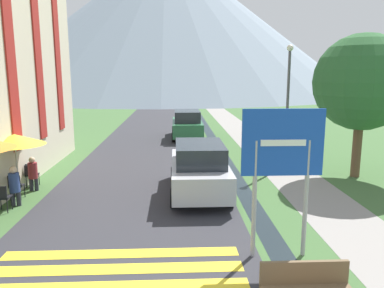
{
  "coord_description": "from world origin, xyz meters",
  "views": [
    {
      "loc": [
        -1.23,
        -3.78,
        4.13
      ],
      "look_at": [
        -0.6,
        10.0,
        1.54
      ],
      "focal_mm": 35.0,
      "sensor_mm": 36.0,
      "label": 1
    }
  ],
  "objects_px": {
    "cafe_chair_near_left": "(2,196)",
    "tree_by_path": "(362,83)",
    "cafe_umbrella_middle_yellow": "(15,140)",
    "cafe_chair_far_right": "(31,174)",
    "streetlamp": "(288,96)",
    "road_sign": "(282,159)",
    "person_seated_near": "(14,184)",
    "parked_car_near": "(199,168)",
    "person_seated_far": "(33,172)",
    "cafe_chair_middle": "(16,185)",
    "parked_car_far": "(187,124)",
    "cafe_chair_far_left": "(29,172)"
  },
  "relations": [
    {
      "from": "parked_car_near",
      "to": "parked_car_far",
      "type": "relative_size",
      "value": 0.98
    },
    {
      "from": "cafe_chair_middle",
      "to": "tree_by_path",
      "type": "relative_size",
      "value": 0.15
    },
    {
      "from": "parked_car_near",
      "to": "tree_by_path",
      "type": "distance_m",
      "value": 7.38
    },
    {
      "from": "person_seated_near",
      "to": "tree_by_path",
      "type": "bearing_deg",
      "value": 13.15
    },
    {
      "from": "road_sign",
      "to": "tree_by_path",
      "type": "relative_size",
      "value": 0.6
    },
    {
      "from": "cafe_chair_far_left",
      "to": "streetlamp",
      "type": "bearing_deg",
      "value": -12.12
    },
    {
      "from": "cafe_chair_far_left",
      "to": "person_seated_near",
      "type": "distance_m",
      "value": 2.24
    },
    {
      "from": "cafe_chair_far_right",
      "to": "person_seated_far",
      "type": "height_order",
      "value": "person_seated_far"
    },
    {
      "from": "cafe_chair_far_right",
      "to": "cafe_umbrella_middle_yellow",
      "type": "relative_size",
      "value": 0.4
    },
    {
      "from": "cafe_chair_near_left",
      "to": "cafe_chair_middle",
      "type": "distance_m",
      "value": 1.18
    },
    {
      "from": "cafe_chair_far_left",
      "to": "person_seated_far",
      "type": "distance_m",
      "value": 0.76
    },
    {
      "from": "cafe_chair_near_left",
      "to": "cafe_umbrella_middle_yellow",
      "type": "relative_size",
      "value": 0.4
    },
    {
      "from": "cafe_chair_middle",
      "to": "person_seated_far",
      "type": "bearing_deg",
      "value": 79.87
    },
    {
      "from": "parked_car_near",
      "to": "cafe_chair_near_left",
      "type": "height_order",
      "value": "parked_car_near"
    },
    {
      "from": "road_sign",
      "to": "cafe_chair_far_right",
      "type": "xyz_separation_m",
      "value": [
        -7.65,
        5.69,
        -1.77
      ]
    },
    {
      "from": "parked_car_near",
      "to": "streetlamp",
      "type": "distance_m",
      "value": 5.99
    },
    {
      "from": "cafe_chair_near_left",
      "to": "tree_by_path",
      "type": "xyz_separation_m",
      "value": [
        12.55,
        3.47,
        3.28
      ]
    },
    {
      "from": "parked_car_near",
      "to": "person_seated_near",
      "type": "relative_size",
      "value": 3.48
    },
    {
      "from": "streetlamp",
      "to": "cafe_chair_far_left",
      "type": "bearing_deg",
      "value": -166.67
    },
    {
      "from": "parked_car_near",
      "to": "person_seated_far",
      "type": "distance_m",
      "value": 5.94
    },
    {
      "from": "parked_car_near",
      "to": "cafe_chair_far_left",
      "type": "bearing_deg",
      "value": 168.76
    },
    {
      "from": "road_sign",
      "to": "tree_by_path",
      "type": "height_order",
      "value": "tree_by_path"
    },
    {
      "from": "cafe_chair_middle",
      "to": "cafe_chair_far_left",
      "type": "distance_m",
      "value": 1.59
    },
    {
      "from": "person_seated_near",
      "to": "tree_by_path",
      "type": "height_order",
      "value": "tree_by_path"
    },
    {
      "from": "cafe_umbrella_middle_yellow",
      "to": "person_seated_far",
      "type": "relative_size",
      "value": 1.73
    },
    {
      "from": "cafe_chair_far_right",
      "to": "streetlamp",
      "type": "height_order",
      "value": "streetlamp"
    },
    {
      "from": "cafe_chair_middle",
      "to": "cafe_chair_far_right",
      "type": "height_order",
      "value": "same"
    },
    {
      "from": "parked_car_near",
      "to": "cafe_chair_far_left",
      "type": "height_order",
      "value": "parked_car_near"
    },
    {
      "from": "parked_car_near",
      "to": "person_seated_far",
      "type": "bearing_deg",
      "value": 173.99
    },
    {
      "from": "person_seated_far",
      "to": "cafe_chair_middle",
      "type": "bearing_deg",
      "value": -103.23
    },
    {
      "from": "parked_car_far",
      "to": "cafe_chair_near_left",
      "type": "relative_size",
      "value": 5.36
    },
    {
      "from": "cafe_umbrella_middle_yellow",
      "to": "tree_by_path",
      "type": "relative_size",
      "value": 0.38
    },
    {
      "from": "cafe_chair_middle",
      "to": "cafe_chair_far_right",
      "type": "xyz_separation_m",
      "value": [
        -0.01,
        1.41,
        0.0
      ]
    },
    {
      "from": "streetlamp",
      "to": "road_sign",
      "type": "bearing_deg",
      "value": -107.34
    },
    {
      "from": "cafe_chair_far_left",
      "to": "cafe_umbrella_middle_yellow",
      "type": "xyz_separation_m",
      "value": [
        0.1,
        -1.21,
        1.45
      ]
    },
    {
      "from": "cafe_chair_far_right",
      "to": "tree_by_path",
      "type": "xyz_separation_m",
      "value": [
        12.64,
        0.88,
        3.28
      ]
    },
    {
      "from": "cafe_umbrella_middle_yellow",
      "to": "tree_by_path",
      "type": "bearing_deg",
      "value": 8.54
    },
    {
      "from": "road_sign",
      "to": "person_seated_near",
      "type": "xyz_separation_m",
      "value": [
        -7.42,
        3.67,
        -1.58
      ]
    },
    {
      "from": "person_seated_far",
      "to": "cafe_umbrella_middle_yellow",
      "type": "bearing_deg",
      "value": -116.88
    },
    {
      "from": "parked_car_near",
      "to": "cafe_umbrella_middle_yellow",
      "type": "xyz_separation_m",
      "value": [
        -6.2,
        0.05,
        1.05
      ]
    },
    {
      "from": "parked_car_near",
      "to": "cafe_chair_far_right",
      "type": "height_order",
      "value": "parked_car_near"
    },
    {
      "from": "parked_car_near",
      "to": "parked_car_far",
      "type": "xyz_separation_m",
      "value": [
        -0.04,
        11.48,
        0.0
      ]
    },
    {
      "from": "cafe_chair_far_left",
      "to": "tree_by_path",
      "type": "relative_size",
      "value": 0.15
    },
    {
      "from": "parked_car_near",
      "to": "cafe_chair_far_right",
      "type": "bearing_deg",
      "value": 170.07
    },
    {
      "from": "streetlamp",
      "to": "cafe_umbrella_middle_yellow",
      "type": "bearing_deg",
      "value": -160.39
    },
    {
      "from": "road_sign",
      "to": "cafe_chair_far_right",
      "type": "distance_m",
      "value": 9.7
    },
    {
      "from": "cafe_chair_far_right",
      "to": "streetlamp",
      "type": "bearing_deg",
      "value": 1.87
    },
    {
      "from": "cafe_chair_middle",
      "to": "person_seated_far",
      "type": "relative_size",
      "value": 0.69
    },
    {
      "from": "cafe_chair_near_left",
      "to": "cafe_umbrella_middle_yellow",
      "type": "height_order",
      "value": "cafe_umbrella_middle_yellow"
    },
    {
      "from": "cafe_umbrella_middle_yellow",
      "to": "streetlamp",
      "type": "relative_size",
      "value": 0.4
    }
  ]
}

